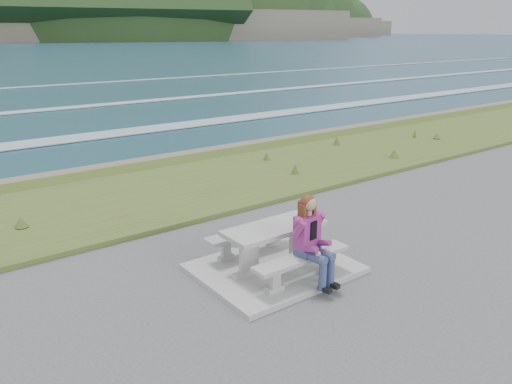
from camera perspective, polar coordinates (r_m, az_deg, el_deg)
concrete_slab at (r=8.81m, az=2.08°, el=-8.71°), size 2.60×2.10×0.10m
picnic_table at (r=8.54m, az=2.13°, el=-4.91°), size 1.80×0.75×0.75m
bench_landward at (r=8.15m, az=5.21°, el=-7.94°), size 1.80×0.35×0.45m
bench_seaward at (r=9.14m, az=-0.64°, el=-4.89°), size 1.80×0.35×0.45m
grass_verge at (r=12.81m, az=-12.02°, el=-0.64°), size 160.00×4.50×0.22m
shore_drop at (r=15.40m, az=-16.62°, el=2.14°), size 160.00×0.80×2.20m
headland_range at (r=449.35m, az=-11.45°, el=18.39°), size 729.83×363.95×177.12m
seated_woman at (r=8.07m, az=6.66°, el=-6.81°), size 0.50×0.78×1.46m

